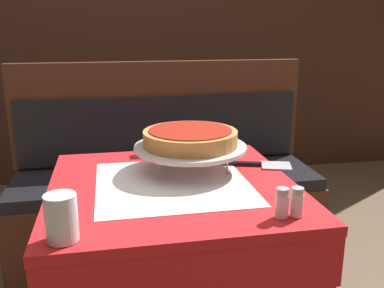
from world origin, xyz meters
The scene contains 12 objects.
dining_table_front centered at (0.00, 0.00, 0.64)m, with size 0.78×0.78×0.75m.
dining_table_rear centered at (-0.01, 1.66, 0.63)m, with size 0.72×0.72×0.74m.
booth_bench centered at (0.09, 0.83, 0.32)m, with size 1.57×0.50×1.05m.
back_wall_panel centered at (0.00, 2.19, 1.20)m, with size 6.00×0.04×2.40m, color #3D2319.
pizza_pan_stand centered at (0.08, 0.11, 0.83)m, with size 0.39×0.39×0.09m.
deep_dish_pizza centered at (0.08, 0.11, 0.86)m, with size 0.32×0.32×0.06m.
pizza_server centered at (0.33, 0.11, 0.75)m, with size 0.27×0.13×0.01m.
water_glass_near centered at (-0.31, -0.33, 0.80)m, with size 0.08×0.08×0.11m.
salt_shaker centered at (0.24, -0.31, 0.79)m, with size 0.03×0.03×0.08m.
pepper_shaker centered at (0.29, -0.31, 0.79)m, with size 0.03×0.03×0.08m.
napkin_holder centered at (0.00, 0.35, 0.79)m, with size 0.10×0.05×0.09m.
condiment_caddy centered at (-0.04, 1.61, 0.78)m, with size 0.14×0.14×0.17m.
Camera 1 is at (-0.19, -1.28, 1.23)m, focal length 40.00 mm.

